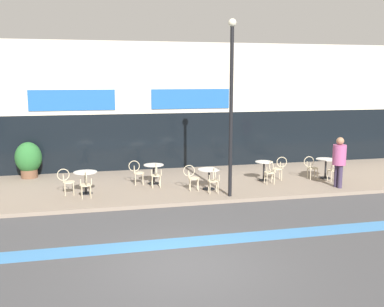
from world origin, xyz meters
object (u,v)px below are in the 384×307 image
Objects in this scene: cafe_chair_3_side at (279,167)px; cafe_chair_4_near at (334,168)px; bistro_table_4 at (326,164)px; bistro_table_1 at (154,170)px; cafe_chair_2_near at (214,179)px; cafe_chair_1_near at (156,173)px; pedestrian_near_end at (339,158)px; cafe_chair_3_near at (270,171)px; cafe_chair_1_side at (137,171)px; cafe_chair_4_side at (311,166)px; cafe_chair_0_side at (66,180)px; cafe_chair_0_near at (86,183)px; cafe_chair_2_side at (192,176)px; lamp_post at (231,97)px; bistro_table_3 at (264,167)px; bistro_table_2 at (209,175)px; bistro_table_0 at (85,178)px; planter_pot at (28,159)px.

cafe_chair_3_side is 1.00× the size of cafe_chair_4_near.
cafe_chair_4_near reaches higher than bistro_table_4.
cafe_chair_2_near is at bearing -47.43° from bistro_table_1.
cafe_chair_1_near reaches higher than bistro_table_1.
pedestrian_near_end is (6.37, -1.47, 0.57)m from cafe_chair_1_near.
pedestrian_near_end is (2.19, -1.01, 0.57)m from cafe_chair_3_near.
cafe_chair_1_side is (-0.63, 0.01, -0.00)m from bistro_table_1.
cafe_chair_4_side is (-0.63, 0.01, -0.04)m from bistro_table_4.
pedestrian_near_end is at bearing -11.98° from cafe_chair_1_side.
bistro_table_4 is 0.85× the size of cafe_chair_4_side.
cafe_chair_2_near is at bearing -122.97° from cafe_chair_1_near.
cafe_chair_2_near reaches higher than bistro_table_4.
cafe_chair_0_side is 0.49× the size of pedestrian_near_end.
cafe_chair_0_near is 4.24m from cafe_chair_2_near.
cafe_chair_2_side is 0.16× the size of lamp_post.
cafe_chair_4_side is (1.88, -0.17, -0.01)m from bistro_table_3.
cafe_chair_1_side is 1.00× the size of cafe_chair_4_near.
cafe_chair_2_side is at bearing 97.07° from cafe_chair_3_near.
cafe_chair_0_near and cafe_chair_3_near have the same top height.
pedestrian_near_end is at bearing -36.78° from bistro_table_3.
bistro_table_1 is 0.63m from cafe_chair_1_near.
lamp_post reaches higher than cafe_chair_4_side.
bistro_table_2 is 1.04× the size of bistro_table_4.
cafe_chair_3_near is 2.52m from cafe_chair_4_near.
cafe_chair_2_side is (1.15, -1.29, -0.00)m from bistro_table_1.
lamp_post reaches higher than cafe_chair_0_side.
bistro_table_0 is 2.07m from cafe_chair_1_side.
bistro_table_1 is 0.13× the size of lamp_post.
bistro_table_0 is at bearing -21.51° from pedestrian_near_end.
bistro_table_2 is 0.57× the size of planter_pot.
cafe_chair_4_near is 0.64× the size of planter_pot.
cafe_chair_0_near is 1.00× the size of cafe_chair_4_near.
lamp_post is at bearing 125.86° from cafe_chair_3_near.
bistro_table_3 is at bearing -87.11° from cafe_chair_0_near.
cafe_chair_2_near is 2.83m from lamp_post.
cafe_chair_2_side is at bearing 20.76° from cafe_chair_3_side.
pedestrian_near_end reaches higher than bistro_table_3.
planter_pot reaches higher than cafe_chair_2_near.
bistro_table_4 is at bearing -69.80° from cafe_chair_2_near.
bistro_table_1 is 6.80m from cafe_chair_4_near.
bistro_table_0 is 0.88× the size of cafe_chair_2_side.
bistro_table_3 is 0.82× the size of cafe_chair_4_side.
cafe_chair_4_near is 1.00× the size of cafe_chair_4_side.
cafe_chair_3_side and cafe_chair_4_near have the same top height.
planter_pot is (-4.64, 2.76, 0.22)m from cafe_chair_1_near.
cafe_chair_1_side and cafe_chair_3_side have the same top height.
cafe_chair_2_side is (-0.62, 0.01, -0.01)m from bistro_table_2.
cafe_chair_4_side is 0.64× the size of planter_pot.
cafe_chair_2_near reaches higher than bistro_table_1.
bistro_table_2 is at bearing 23.42° from cafe_chair_3_side.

